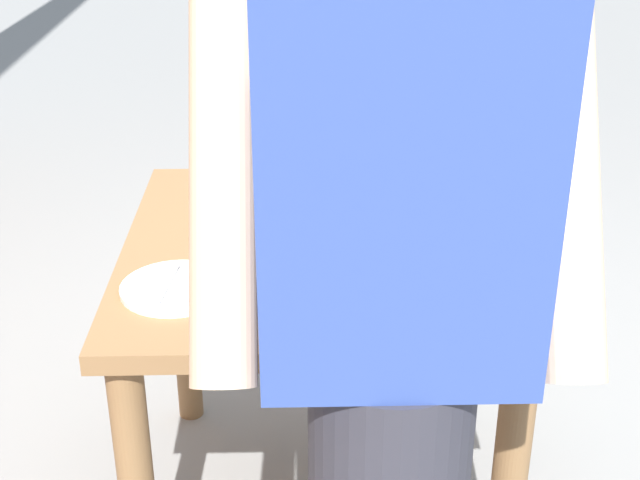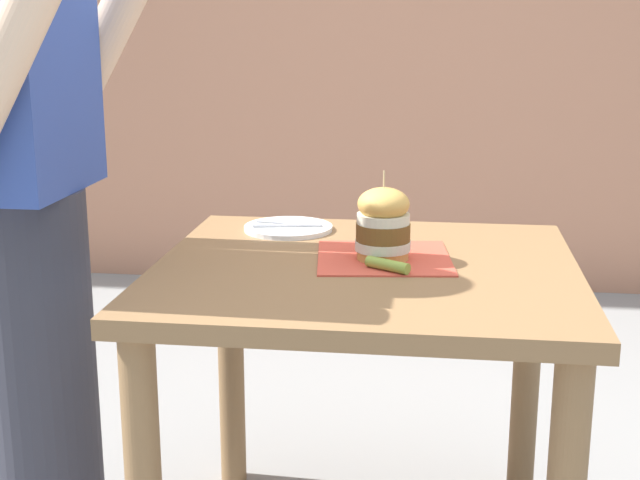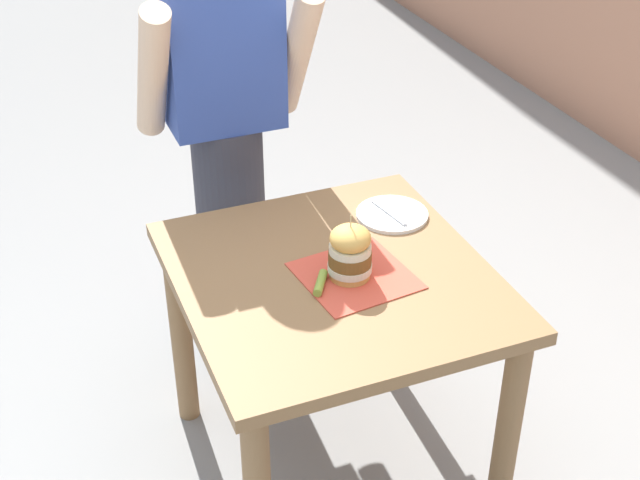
% 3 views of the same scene
% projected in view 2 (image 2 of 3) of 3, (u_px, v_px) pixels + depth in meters
% --- Properties ---
extents(patio_table, '(0.85, 0.90, 0.74)m').
position_uv_depth(patio_table, '(365.00, 323.00, 1.95)').
color(patio_table, olive).
rests_on(patio_table, ground).
extents(serving_paper, '(0.32, 0.32, 0.00)m').
position_uv_depth(serving_paper, '(384.00, 258.00, 1.96)').
color(serving_paper, '#D64C38').
rests_on(serving_paper, patio_table).
extents(sandwich, '(0.12, 0.12, 0.19)m').
position_uv_depth(sandwich, '(383.00, 224.00, 1.92)').
color(sandwich, gold).
rests_on(sandwich, serving_paper).
extents(pickle_spear, '(0.07, 0.10, 0.02)m').
position_uv_depth(pickle_spear, '(388.00, 265.00, 1.85)').
color(pickle_spear, '#8EA83D').
rests_on(pickle_spear, serving_paper).
extents(side_plate_with_forks, '(0.22, 0.22, 0.02)m').
position_uv_depth(side_plate_with_forks, '(288.00, 228.00, 2.21)').
color(side_plate_with_forks, white).
rests_on(side_plate_with_forks, patio_table).
extents(diner_across_table, '(0.55, 0.35, 1.69)m').
position_uv_depth(diner_across_table, '(30.00, 198.00, 1.89)').
color(diner_across_table, '#33333D').
rests_on(diner_across_table, ground).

